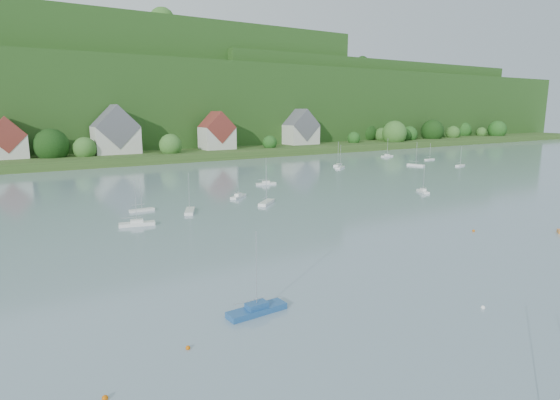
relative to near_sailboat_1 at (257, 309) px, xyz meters
name	(u,v)px	position (x,y,z in m)	size (l,w,h in m)	color
far_shore_strip	(97,156)	(15.25, 154.31, 1.06)	(600.00, 60.00, 3.00)	#31521F
forested_ridge	(67,102)	(15.65, 222.88, 22.45)	(620.00, 181.22, 69.89)	#133A12
village_building_1	(7,141)	(-14.75, 143.31, 8.32)	(12.00, 9.36, 14.00)	beige
village_building_2	(116,134)	(20.25, 142.31, 9.83)	(16.00, 11.44, 18.00)	beige
village_building_3	(217,133)	(60.25, 140.31, 8.99)	(13.00, 10.40, 15.50)	beige
village_building_4	(301,130)	(105.25, 144.31, 9.15)	(15.00, 10.40, 16.50)	beige
near_sailboat_1	(257,309)	(0.00, 0.00, 0.00)	(6.08, 1.97, 8.11)	#22528F
mooring_buoy_0	(105,400)	(-15.25, -6.24, -0.44)	(0.42, 0.42, 0.42)	#D66006
mooring_buoy_1	(483,309)	(19.29, -10.93, -0.44)	(0.44, 0.44, 0.44)	white
mooring_buoy_2	(473,232)	(44.20, 7.81, -0.44)	(0.44, 0.44, 0.44)	#D66006
mooring_buoy_3	(188,349)	(-8.06, -2.86, -0.44)	(0.39, 0.39, 0.39)	#D66006
far_sailboat_cluster	(218,186)	(27.67, 68.71, -0.06)	(199.03, 73.66, 8.71)	white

